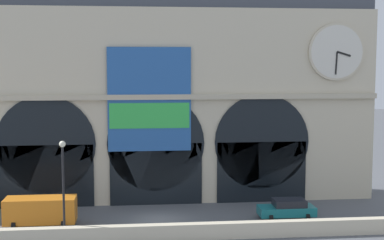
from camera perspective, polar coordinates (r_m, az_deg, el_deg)
The scene contains 6 objects.
ground_plane at distance 43.09m, azimuth -3.48°, elevation -10.44°, with size 200.00×200.00×0.00m, color #54565B.
quay_parapet_wall at distance 38.34m, azimuth -3.17°, elevation -11.64°, with size 90.00×0.70×1.12m, color beige.
station_building at distance 48.53m, azimuth -3.88°, elevation 3.05°, with size 38.82×4.65×20.05m.
van_midwest at distance 42.69m, azimuth -15.53°, elevation -9.07°, with size 5.20×2.48×2.20m.
car_mideast at distance 43.95m, azimuth 9.90°, elevation -9.11°, with size 4.40×2.22×1.55m.
street_lamp_quayside at distance 38.43m, azimuth -13.30°, elevation -5.81°, with size 0.44×0.44×6.90m.
Camera 1 is at (-1.73, -41.33, 12.06)m, focal length 51.09 mm.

